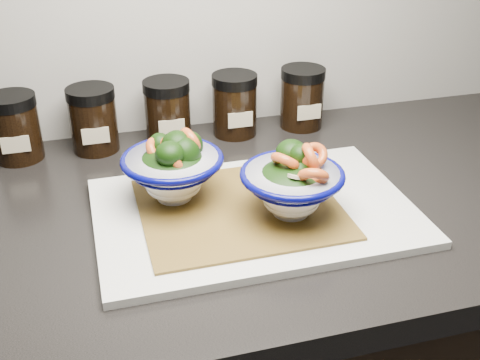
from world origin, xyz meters
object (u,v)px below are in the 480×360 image
object	(u,v)px
spice_jar_d	(235,105)
cutting_board	(254,212)
spice_jar_a	(15,127)
spice_jar_e	(302,98)
spice_jar_b	(93,119)
bowl_left	(174,168)
spice_jar_c	(168,112)
bowl_right	(293,184)

from	to	relation	value
spice_jar_d	cutting_board	bearing A→B (deg)	-99.56
cutting_board	spice_jar_d	xyz separation A→B (m)	(0.05, 0.28, 0.05)
spice_jar_a	spice_jar_e	size ratio (longest dim) A/B	1.00
spice_jar_d	spice_jar_b	bearing A→B (deg)	180.00
bowl_left	spice_jar_b	xyz separation A→B (m)	(-0.10, 0.23, -0.01)
spice_jar_a	spice_jar_b	distance (m)	0.13
spice_jar_c	spice_jar_e	bearing A→B (deg)	0.00
bowl_left	spice_jar_a	size ratio (longest dim) A/B	1.30
spice_jar_d	bowl_left	bearing A→B (deg)	-123.73
spice_jar_d	spice_jar_e	size ratio (longest dim) A/B	1.00
bowl_left	spice_jar_b	bearing A→B (deg)	113.61
bowl_right	spice_jar_e	xyz separation A→B (m)	(0.13, 0.31, -0.00)
bowl_left	bowl_right	world-z (taller)	bowl_right
bowl_left	cutting_board	bearing A→B (deg)	-28.48
bowl_left	spice_jar_c	distance (m)	0.23
cutting_board	bowl_left	distance (m)	0.13
cutting_board	spice_jar_b	bearing A→B (deg)	125.63
cutting_board	spice_jar_a	xyz separation A→B (m)	(-0.33, 0.28, 0.05)
spice_jar_b	spice_jar_d	distance (m)	0.25
bowl_right	spice_jar_b	size ratio (longest dim) A/B	1.27
bowl_right	spice_jar_b	xyz separation A→B (m)	(-0.25, 0.31, -0.00)
spice_jar_d	spice_jar_c	bearing A→B (deg)	180.00
bowl_right	spice_jar_e	distance (m)	0.34
bowl_right	spice_jar_d	world-z (taller)	bowl_right
spice_jar_c	spice_jar_e	distance (m)	0.25
spice_jar_c	spice_jar_d	world-z (taller)	same
cutting_board	spice_jar_b	world-z (taller)	spice_jar_b
bowl_left	spice_jar_e	bearing A→B (deg)	38.89
cutting_board	spice_jar_e	size ratio (longest dim) A/B	3.98
spice_jar_c	spice_jar_d	size ratio (longest dim) A/B	1.00
spice_jar_a	spice_jar_d	xyz separation A→B (m)	(0.38, 0.00, 0.00)
bowl_left	spice_jar_c	xyz separation A→B (m)	(0.03, 0.23, -0.01)
spice_jar_b	cutting_board	bearing A→B (deg)	-54.37
bowl_right	spice_jar_c	distance (m)	0.34
spice_jar_a	spice_jar_d	world-z (taller)	same
spice_jar_c	spice_jar_d	xyz separation A→B (m)	(0.12, 0.00, 0.00)
cutting_board	spice_jar_e	xyz separation A→B (m)	(0.18, 0.28, 0.05)
bowl_left	spice_jar_a	bearing A→B (deg)	134.93
cutting_board	spice_jar_e	bearing A→B (deg)	57.92
bowl_left	spice_jar_a	distance (m)	0.32
spice_jar_c	spice_jar_e	size ratio (longest dim) A/B	1.00
spice_jar_a	spice_jar_c	world-z (taller)	same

